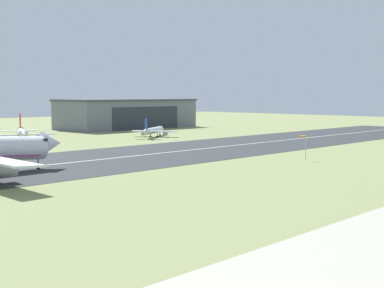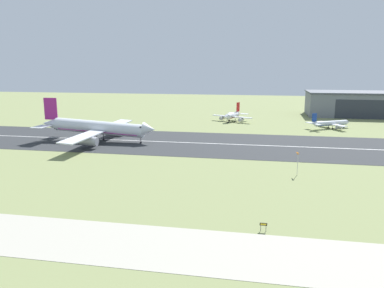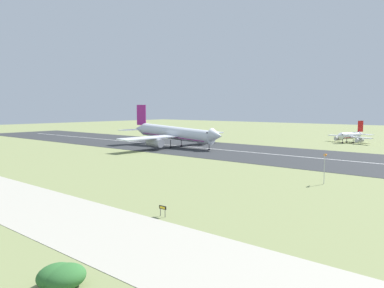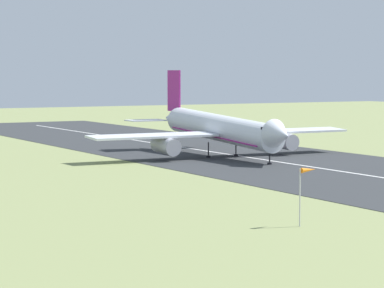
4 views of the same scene
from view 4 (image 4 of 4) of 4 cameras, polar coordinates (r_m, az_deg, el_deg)
name	(u,v)px [view 4 (image 4 of 4)]	position (r m, az deg, el deg)	size (l,w,h in m)	color
ground_plane	(77,203)	(116.77, -7.21, -3.67)	(604.91, 604.91, 0.00)	#7A8451
airplane_landing	(221,129)	(178.02, 1.82, 0.93)	(48.02, 55.67, 17.03)	silver
windsock_pole	(307,174)	(98.67, 7.24, -1.86)	(0.91, 2.39, 6.36)	#B7B7BC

